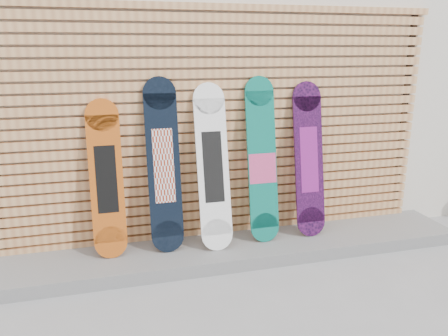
{
  "coord_description": "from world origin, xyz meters",
  "views": [
    {
      "loc": [
        -1.16,
        -2.98,
        1.92
      ],
      "look_at": [
        -0.17,
        0.75,
        0.85
      ],
      "focal_mm": 35.0,
      "sensor_mm": 36.0,
      "label": 1
    }
  ],
  "objects": [
    {
      "name": "ground",
      "position": [
        0.0,
        0.0,
        0.0
      ],
      "size": [
        80.0,
        80.0,
        0.0
      ],
      "primitive_type": "plane",
      "color": "gray",
      "rests_on": "ground"
    },
    {
      "name": "building",
      "position": [
        0.5,
        3.5,
        1.8
      ],
      "size": [
        12.0,
        5.0,
        3.6
      ],
      "primitive_type": "cube",
      "color": "silver",
      "rests_on": "ground"
    },
    {
      "name": "concrete_step",
      "position": [
        -0.15,
        0.68,
        0.06
      ],
      "size": [
        4.6,
        0.7,
        0.12
      ],
      "primitive_type": "cube",
      "color": "slate",
      "rests_on": "ground"
    },
    {
      "name": "slat_wall",
      "position": [
        -0.15,
        0.97,
        1.21
      ],
      "size": [
        4.26,
        0.08,
        2.29
      ],
      "color": "tan",
      "rests_on": "ground"
    },
    {
      "name": "snowboard_0",
      "position": [
        -1.22,
        0.8,
        0.81
      ],
      "size": [
        0.29,
        0.29,
        1.38
      ],
      "color": "#BD5214",
      "rests_on": "concrete_step"
    },
    {
      "name": "snowboard_1",
      "position": [
        -0.72,
        0.79,
        0.9
      ],
      "size": [
        0.29,
        0.31,
        1.56
      ],
      "color": "black",
      "rests_on": "concrete_step"
    },
    {
      "name": "snowboard_2",
      "position": [
        -0.28,
        0.75,
        0.87
      ],
      "size": [
        0.29,
        0.39,
        1.5
      ],
      "color": "white",
      "rests_on": "concrete_step"
    },
    {
      "name": "snowboard_3",
      "position": [
        0.21,
        0.78,
        0.88
      ],
      "size": [
        0.28,
        0.33,
        1.55
      ],
      "color": "#0B6C5D",
      "rests_on": "concrete_step"
    },
    {
      "name": "snowboard_4",
      "position": [
        0.69,
        0.78,
        0.86
      ],
      "size": [
        0.29,
        0.32,
        1.49
      ],
      "color": "black",
      "rests_on": "concrete_step"
    }
  ]
}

